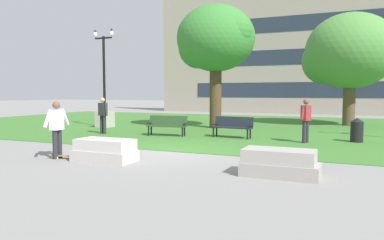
% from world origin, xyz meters
% --- Properties ---
extents(ground_plane, '(140.00, 140.00, 0.00)m').
position_xyz_m(ground_plane, '(0.00, 0.00, 0.00)').
color(ground_plane, gray).
extents(grass_lawn, '(40.00, 20.00, 0.02)m').
position_xyz_m(grass_lawn, '(0.00, 10.00, 0.01)').
color(grass_lawn, '#3D752D').
rests_on(grass_lawn, ground).
extents(concrete_block_center, '(1.80, 0.90, 0.64)m').
position_xyz_m(concrete_block_center, '(-1.03, -2.28, 0.31)').
color(concrete_block_center, '#BCB7B2').
rests_on(concrete_block_center, ground).
extents(concrete_block_left, '(1.80, 0.90, 0.64)m').
position_xyz_m(concrete_block_left, '(3.95, -2.22, 0.31)').
color(concrete_block_left, '#9E9991').
rests_on(concrete_block_left, ground).
extents(person_skateboarder, '(0.29, 1.15, 1.71)m').
position_xyz_m(person_skateboarder, '(-2.62, -2.47, 0.97)').
color(person_skateboarder, '#28282D').
rests_on(person_skateboarder, ground).
extents(skateboard, '(1.04, 0.46, 0.14)m').
position_xyz_m(skateboard, '(-2.35, -2.41, 0.09)').
color(skateboard, olive).
rests_on(skateboard, ground).
extents(park_bench_near_left, '(1.85, 0.75, 0.90)m').
position_xyz_m(park_bench_near_left, '(0.70, 4.46, 0.54)').
color(park_bench_near_left, '#1E232D').
rests_on(park_bench_near_left, grass_lawn).
extents(park_bench_near_right, '(1.85, 0.77, 0.90)m').
position_xyz_m(park_bench_near_right, '(-2.22, 3.94, 0.54)').
color(park_bench_near_right, '#284723').
rests_on(park_bench_near_right, grass_lawn).
extents(lamp_post_center, '(1.32, 0.80, 5.47)m').
position_xyz_m(lamp_post_center, '(-7.37, 6.26, 1.12)').
color(lamp_post_center, '#ADA89E').
rests_on(lamp_post_center, grass_lawn).
extents(tree_near_right, '(5.43, 5.17, 6.57)m').
position_xyz_m(tree_near_right, '(5.16, 12.90, 4.32)').
color(tree_near_right, brown).
rests_on(tree_near_right, grass_lawn).
extents(tree_far_right, '(4.46, 4.25, 6.70)m').
position_xyz_m(tree_far_right, '(-1.55, 8.34, 4.82)').
color(tree_far_right, '#4C3823').
rests_on(tree_far_right, grass_lawn).
extents(trash_bin, '(0.49, 0.49, 0.96)m').
position_xyz_m(trash_bin, '(5.64, 4.99, 0.50)').
color(trash_bin, black).
rests_on(trash_bin, grass_lawn).
extents(person_bystander_near_lawn, '(0.69, 0.32, 1.71)m').
position_xyz_m(person_bystander_near_lawn, '(-5.39, 3.45, 0.98)').
color(person_bystander_near_lawn, '#28282D').
rests_on(person_bystander_near_lawn, grass_lawn).
extents(person_bystander_far_lawn, '(0.37, 0.60, 1.71)m').
position_xyz_m(person_bystander_far_lawn, '(3.81, 3.95, 0.98)').
color(person_bystander_far_lawn, '#28282D').
rests_on(person_bystander_far_lawn, grass_lawn).
extents(building_facade_distant, '(30.86, 1.03, 11.90)m').
position_xyz_m(building_facade_distant, '(2.47, 24.50, 5.94)').
color(building_facade_distant, gray).
rests_on(building_facade_distant, ground).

